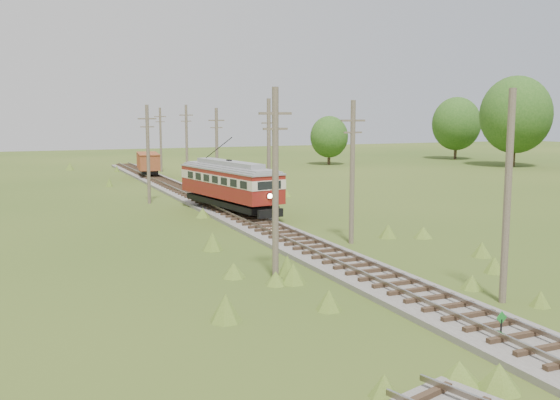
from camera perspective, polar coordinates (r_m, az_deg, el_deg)
name	(u,v)px	position (r m, az deg, el deg)	size (l,w,h in m)	color
ground	(538,356)	(22.39, 22.55, -13.04)	(260.00, 260.00, 0.00)	#2F4B16
railbed_main	(219,208)	(51.34, -5.59, -0.69)	(3.60, 96.00, 0.57)	#605B54
switch_marker	(501,324)	(23.06, 19.57, -10.62)	(0.45, 0.06, 1.08)	black
streetcar	(229,182)	(48.48, -4.66, 1.66)	(4.75, 12.19, 5.51)	black
gondola	(148,162)	(79.04, -11.97, 3.40)	(3.38, 7.72, 2.48)	black
gravel_pile	(206,181)	(68.70, -6.77, 1.72)	(3.10, 3.29, 1.13)	gray
utility_pole_r_1	(507,198)	(26.95, 20.07, 0.21)	(0.30, 0.30, 8.80)	brown
utility_pole_r_2	(352,171)	(37.52, 6.62, 2.68)	(1.60, 0.30, 8.60)	brown
utility_pole_r_3	(269,155)	(49.14, -1.03, 4.17)	(1.60, 0.30, 9.00)	brown
utility_pole_r_4	(217,150)	(61.32, -5.80, 4.57)	(1.60, 0.30, 8.40)	brown
utility_pole_r_5	(187,142)	(73.90, -8.53, 5.26)	(1.60, 0.30, 8.90)	brown
utility_pole_r_6	(161,139)	(86.49, -10.85, 5.50)	(1.60, 0.30, 8.70)	brown
utility_pole_l_a	(275,183)	(28.83, -0.42, 1.60)	(1.60, 0.30, 9.00)	brown
utility_pole_l_b	(148,153)	(55.59, -11.97, 4.21)	(1.60, 0.30, 8.60)	brown
tree_right_4	(516,115)	(100.23, 20.75, 7.30)	(10.50, 10.50, 13.53)	#38281C
tree_right_5	(456,124)	(113.59, 15.83, 6.73)	(8.40, 8.40, 10.82)	#38281C
tree_mid_b	(329,137)	(97.63, 4.51, 5.78)	(5.88, 5.88, 7.57)	#38281C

